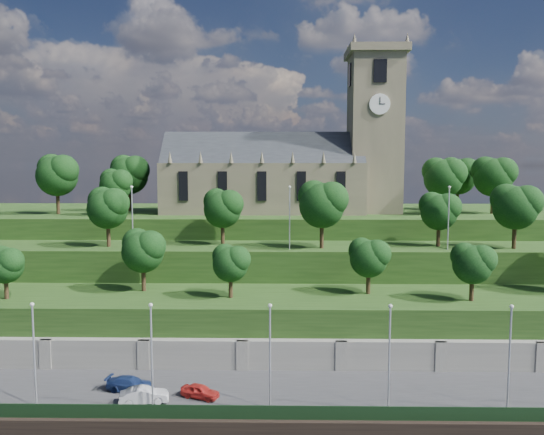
{
  "coord_description": "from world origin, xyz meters",
  "views": [
    {
      "loc": [
        -1.11,
        -40.67,
        22.59
      ],
      "look_at": [
        -2.29,
        30.0,
        15.68
      ],
      "focal_mm": 35.0,
      "sensor_mm": 36.0,
      "label": 1
    }
  ],
  "objects_px": {
    "car_left": "(200,391)",
    "car_middle": "(144,395)",
    "church": "(293,166)",
    "car_right": "(130,384)"
  },
  "relations": [
    {
      "from": "car_left",
      "to": "car_middle",
      "type": "xyz_separation_m",
      "value": [
        -4.72,
        -1.14,
        0.09
      ]
    },
    {
      "from": "church",
      "to": "car_right",
      "type": "height_order",
      "value": "church"
    },
    {
      "from": "church",
      "to": "car_right",
      "type": "bearing_deg",
      "value": -111.5
    },
    {
      "from": "car_left",
      "to": "car_middle",
      "type": "bearing_deg",
      "value": 124.63
    },
    {
      "from": "car_middle",
      "to": "church",
      "type": "bearing_deg",
      "value": -29.42
    },
    {
      "from": "car_left",
      "to": "car_right",
      "type": "distance_m",
      "value": 6.82
    },
    {
      "from": "car_left",
      "to": "car_right",
      "type": "bearing_deg",
      "value": 99.03
    },
    {
      "from": "car_right",
      "to": "car_left",
      "type": "bearing_deg",
      "value": -94.88
    },
    {
      "from": "car_right",
      "to": "church",
      "type": "bearing_deg",
      "value": -14.36
    },
    {
      "from": "car_left",
      "to": "car_middle",
      "type": "relative_size",
      "value": 0.84
    }
  ]
}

